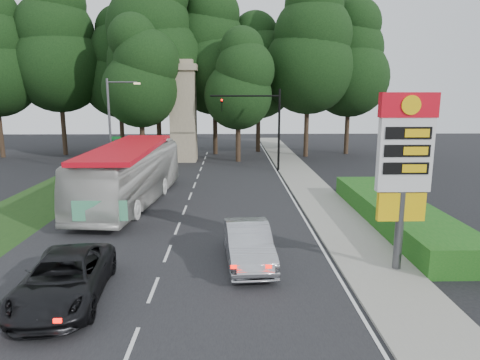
{
  "coord_description": "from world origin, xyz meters",
  "views": [
    {
      "loc": [
        2.75,
        -13.54,
        6.81
      ],
      "look_at": [
        3.25,
        9.16,
        2.2
      ],
      "focal_mm": 32.0,
      "sensor_mm": 36.0,
      "label": 1
    }
  ],
  "objects_px": {
    "transit_bus": "(130,175)",
    "suv_charcoal": "(64,279)",
    "gas_station_pylon": "(405,158)",
    "streetlight_signs": "(112,123)",
    "monument": "(183,111)",
    "traffic_signal_mast": "(264,118)",
    "sedan_silver": "(248,244)"
  },
  "relations": [
    {
      "from": "suv_charcoal",
      "to": "monument",
      "type": "bearing_deg",
      "value": 83.48
    },
    {
      "from": "streetlight_signs",
      "to": "sedan_silver",
      "type": "height_order",
      "value": "streetlight_signs"
    },
    {
      "from": "gas_station_pylon",
      "to": "sedan_silver",
      "type": "height_order",
      "value": "gas_station_pylon"
    },
    {
      "from": "gas_station_pylon",
      "to": "monument",
      "type": "relative_size",
      "value": 0.68
    },
    {
      "from": "traffic_signal_mast",
      "to": "monument",
      "type": "xyz_separation_m",
      "value": [
        -7.68,
        6.0,
        0.43
      ]
    },
    {
      "from": "transit_bus",
      "to": "traffic_signal_mast",
      "type": "bearing_deg",
      "value": 56.49
    },
    {
      "from": "streetlight_signs",
      "to": "suv_charcoal",
      "type": "bearing_deg",
      "value": -79.31
    },
    {
      "from": "streetlight_signs",
      "to": "sedan_silver",
      "type": "relative_size",
      "value": 1.6
    },
    {
      "from": "sedan_silver",
      "to": "traffic_signal_mast",
      "type": "bearing_deg",
      "value": 79.66
    },
    {
      "from": "monument",
      "to": "transit_bus",
      "type": "xyz_separation_m",
      "value": [
        -1.5,
        -17.31,
        -3.27
      ]
    },
    {
      "from": "gas_station_pylon",
      "to": "streetlight_signs",
      "type": "relative_size",
      "value": 0.86
    },
    {
      "from": "transit_bus",
      "to": "gas_station_pylon",
      "type": "bearing_deg",
      "value": -34.55
    },
    {
      "from": "monument",
      "to": "sedan_silver",
      "type": "xyz_separation_m",
      "value": [
        5.44,
        -27.08,
        -4.28
      ]
    },
    {
      "from": "sedan_silver",
      "to": "suv_charcoal",
      "type": "relative_size",
      "value": 0.9
    },
    {
      "from": "traffic_signal_mast",
      "to": "streetlight_signs",
      "type": "xyz_separation_m",
      "value": [
        -12.67,
        -1.99,
        -0.23
      ]
    },
    {
      "from": "sedan_silver",
      "to": "monument",
      "type": "bearing_deg",
      "value": 97.08
    },
    {
      "from": "traffic_signal_mast",
      "to": "monument",
      "type": "distance_m",
      "value": 9.76
    },
    {
      "from": "suv_charcoal",
      "to": "sedan_silver",
      "type": "bearing_deg",
      "value": 21.34
    },
    {
      "from": "traffic_signal_mast",
      "to": "transit_bus",
      "type": "relative_size",
      "value": 0.55
    },
    {
      "from": "transit_bus",
      "to": "suv_charcoal",
      "type": "distance_m",
      "value": 12.93
    },
    {
      "from": "monument",
      "to": "gas_station_pylon",
      "type": "bearing_deg",
      "value": -68.2
    },
    {
      "from": "gas_station_pylon",
      "to": "streetlight_signs",
      "type": "xyz_separation_m",
      "value": [
        -16.19,
        20.01,
        -0.01
      ]
    },
    {
      "from": "monument",
      "to": "suv_charcoal",
      "type": "relative_size",
      "value": 1.81
    },
    {
      "from": "gas_station_pylon",
      "to": "traffic_signal_mast",
      "type": "bearing_deg",
      "value": 99.09
    },
    {
      "from": "traffic_signal_mast",
      "to": "transit_bus",
      "type": "distance_m",
      "value": 14.84
    },
    {
      "from": "monument",
      "to": "transit_bus",
      "type": "distance_m",
      "value": 17.67
    },
    {
      "from": "suv_charcoal",
      "to": "gas_station_pylon",
      "type": "bearing_deg",
      "value": 5.23
    },
    {
      "from": "gas_station_pylon",
      "to": "traffic_signal_mast",
      "type": "distance_m",
      "value": 22.29
    },
    {
      "from": "traffic_signal_mast",
      "to": "suv_charcoal",
      "type": "distance_m",
      "value": 25.91
    },
    {
      "from": "transit_bus",
      "to": "suv_charcoal",
      "type": "bearing_deg",
      "value": -81.32
    },
    {
      "from": "gas_station_pylon",
      "to": "traffic_signal_mast",
      "type": "relative_size",
      "value": 0.95
    },
    {
      "from": "gas_station_pylon",
      "to": "traffic_signal_mast",
      "type": "height_order",
      "value": "traffic_signal_mast"
    }
  ]
}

